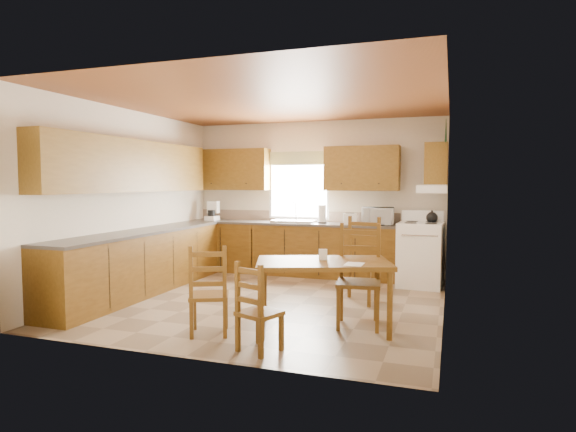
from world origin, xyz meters
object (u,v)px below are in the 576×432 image
(chair_near_right, at_px, (260,307))
(microwave, at_px, (378,216))
(dining_table, at_px, (323,296))
(chair_near_left, at_px, (209,290))
(chair_far_right, at_px, (359,277))
(stove, at_px, (421,255))
(chair_far_left, at_px, (359,260))

(chair_near_right, bearing_deg, microwave, -77.24)
(dining_table, relative_size, chair_near_left, 1.49)
(chair_near_left, relative_size, chair_near_right, 1.11)
(dining_table, bearing_deg, microwave, 67.48)
(dining_table, bearing_deg, chair_near_left, -174.49)
(microwave, height_order, chair_near_right, microwave)
(chair_near_left, xyz_separation_m, chair_far_right, (1.46, 0.77, 0.09))
(stove, relative_size, dining_table, 0.68)
(microwave, bearing_deg, dining_table, -98.73)
(stove, relative_size, chair_far_right, 0.86)
(chair_far_left, bearing_deg, microwave, 98.24)
(stove, height_order, dining_table, stove)
(dining_table, bearing_deg, chair_far_right, 16.45)
(dining_table, bearing_deg, stove, 52.46)
(microwave, relative_size, chair_far_left, 0.42)
(stove, bearing_deg, dining_table, -104.10)
(chair_near_left, distance_m, chair_far_left, 2.27)
(microwave, distance_m, chair_near_left, 3.75)
(dining_table, distance_m, chair_far_left, 1.38)
(chair_near_left, height_order, chair_far_left, chair_far_left)
(chair_near_left, bearing_deg, microwave, -134.52)
(chair_near_left, bearing_deg, chair_near_right, 131.68)
(stove, xyz_separation_m, chair_near_right, (-1.28, -3.50, -0.06))
(dining_table, distance_m, chair_far_right, 0.47)
(microwave, bearing_deg, chair_near_right, -104.15)
(microwave, bearing_deg, chair_far_left, -96.14)
(chair_far_right, bearing_deg, stove, 70.20)
(chair_far_left, xyz_separation_m, chair_far_right, (0.20, -1.11, 0.00))
(microwave, xyz_separation_m, chair_far_left, (-0.01, -1.60, -0.49))
(chair_far_right, bearing_deg, dining_table, -151.65)
(chair_far_left, bearing_deg, chair_far_right, -71.01)
(chair_far_left, bearing_deg, chair_near_left, -115.14)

